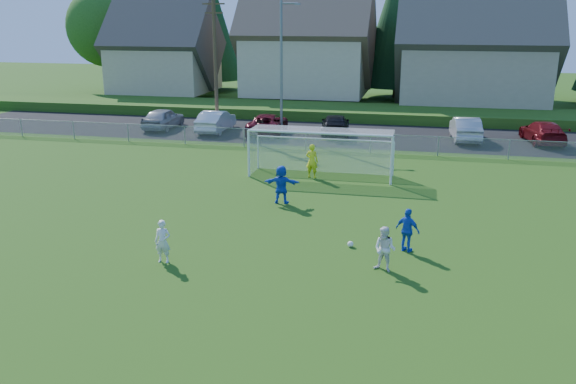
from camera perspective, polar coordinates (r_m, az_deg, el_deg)
name	(u,v)px	position (r m, az deg, el deg)	size (l,w,h in m)	color
ground	(225,319)	(17.39, -5.89, -11.76)	(160.00, 160.00, 0.00)	#193D0C
asphalt_lot	(349,135)	(43.08, 5.70, 5.37)	(60.00, 60.00, 0.00)	black
grass_embankment	(360,113)	(50.36, 6.79, 7.39)	(70.00, 6.00, 0.80)	#1E420F
soccer_ball	(350,244)	(22.35, 5.87, -4.87)	(0.22, 0.22, 0.22)	white
player_white_a	(163,242)	(21.13, -11.64, -4.56)	(0.55, 0.36, 1.50)	silver
player_white_b	(385,249)	(20.26, 9.05, -5.31)	(0.74, 0.58, 1.52)	silver
player_blue_a	(408,230)	(22.02, 11.13, -3.53)	(0.93, 0.39, 1.59)	blue
player_blue_b	(281,184)	(27.10, -0.63, 0.72)	(1.60, 0.51, 1.73)	blue
goalkeeper	(312,161)	(31.35, 2.26, 2.92)	(0.65, 0.42, 1.77)	yellow
car_a	(163,118)	(45.98, -11.62, 6.78)	(1.81, 4.50, 1.53)	#93969A
car_b	(216,121)	(44.16, -6.77, 6.61)	(1.62, 4.66, 1.54)	silver
car_c	(268,124)	(43.10, -1.93, 6.39)	(2.35, 5.09, 1.42)	#500914
car_d	(335,125)	(42.95, 4.45, 6.30)	(1.93, 4.75, 1.38)	black
car_f	(465,129)	(42.51, 16.27, 5.72)	(1.66, 4.77, 1.57)	#B1B1B1
car_g	(543,132)	(43.32, 22.74, 5.19)	(2.00, 4.93, 1.43)	#630B10
soccer_goal	(322,145)	(31.65, 3.20, 4.41)	(7.42, 1.90, 2.50)	white
chainlink_fence	(338,141)	(37.61, 4.68, 4.75)	(52.06, 0.06, 1.20)	gray
streetlight	(282,65)	(41.73, -0.57, 11.80)	(1.38, 0.18, 9.00)	slate
utility_pole	(215,58)	(44.08, -6.82, 12.33)	(1.60, 0.26, 10.00)	#473321
houses_row	(394,23)	(57.05, 9.90, 15.30)	(53.90, 11.45, 13.27)	tan
tree_row	(388,27)	(63.37, 9.33, 15.03)	(65.98, 12.36, 13.80)	#382616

